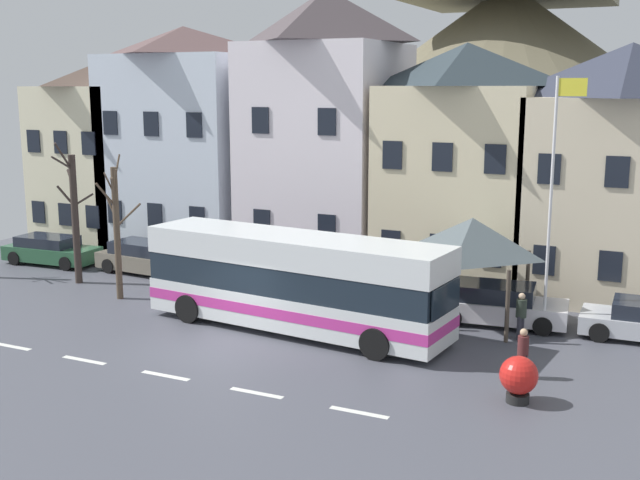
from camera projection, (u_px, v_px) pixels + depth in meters
ground_plane at (216, 349)px, 24.78m from camera, size 40.00×60.00×0.07m
townhouse_00 at (103, 154)px, 40.56m from camera, size 5.20×6.04×9.31m
townhouse_01 at (187, 142)px, 37.86m from camera, size 6.97×5.43×10.89m
townhouse_02 at (326, 131)px, 35.21m from camera, size 6.15×6.57×12.30m
townhouse_03 at (463, 164)px, 32.62m from camera, size 6.05×6.23×9.87m
townhouse_04 at (624, 174)px, 29.84m from camera, size 6.91×5.89×9.73m
hilltop_castle at (505, 94)px, 47.67m from camera, size 39.41×39.41×21.77m
transit_bus at (295, 283)px, 26.28m from camera, size 11.04×3.58×3.27m
bus_shelter at (472, 237)px, 26.93m from camera, size 3.60×3.60×3.71m
parked_car_01 at (147, 258)px, 34.58m from camera, size 4.72×2.20×1.39m
parked_car_02 at (51, 250)px, 36.32m from camera, size 4.55×2.08×1.31m
parked_car_03 at (498, 304)px, 27.23m from camera, size 4.69×2.39×1.40m
pedestrian_00 at (523, 349)px, 22.11m from camera, size 0.31×0.31×1.45m
pedestrian_01 at (521, 313)px, 25.48m from camera, size 0.34×0.36×1.56m
public_bench at (441, 287)px, 30.40m from camera, size 1.52×0.48×0.87m
flagpole at (553, 191)px, 25.16m from camera, size 0.95×0.10×8.46m
harbour_buoy at (519, 377)px, 20.41m from camera, size 1.01×1.01×1.26m
bare_tree_00 at (117, 228)px, 29.99m from camera, size 0.97×2.44×5.57m
bare_tree_02 at (75, 215)px, 32.41m from camera, size 1.41×1.70×5.93m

